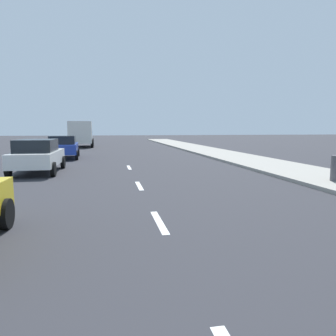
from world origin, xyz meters
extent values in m
plane|color=#2D2D33|center=(0.00, 20.00, 0.00)|extent=(160.00, 160.00, 0.00)
cube|color=#9E998E|center=(7.69, 22.00, 0.07)|extent=(3.60, 80.00, 0.14)
cube|color=white|center=(0.00, 11.23, 0.00)|extent=(0.16, 1.80, 0.01)
cube|color=white|center=(0.00, 15.87, 0.00)|extent=(0.16, 1.80, 0.01)
cube|color=white|center=(0.00, 21.47, 0.00)|extent=(0.16, 1.80, 0.01)
cylinder|color=black|center=(-3.21, 11.33, 0.32)|extent=(0.19, 0.64, 0.64)
cube|color=white|center=(-4.34, 20.31, 0.69)|extent=(1.86, 4.37, 0.64)
cube|color=black|center=(-4.34, 20.09, 1.29)|extent=(1.63, 2.28, 0.56)
cylinder|color=black|center=(-5.24, 21.80, 0.32)|extent=(0.19, 0.64, 0.64)
cylinder|color=black|center=(-3.41, 21.78, 0.32)|extent=(0.19, 0.64, 0.64)
cylinder|color=black|center=(-5.27, 18.84, 0.32)|extent=(0.19, 0.64, 0.64)
cylinder|color=black|center=(-3.44, 18.82, 0.32)|extent=(0.19, 0.64, 0.64)
cube|color=#1E389E|center=(-4.14, 27.71, 0.69)|extent=(2.12, 4.56, 0.64)
cube|color=black|center=(-4.13, 27.49, 1.29)|extent=(1.78, 2.41, 0.56)
cylinder|color=black|center=(-5.16, 29.18, 0.32)|extent=(0.21, 0.65, 0.64)
cylinder|color=black|center=(-3.29, 29.28, 0.32)|extent=(0.21, 0.65, 0.64)
cylinder|color=black|center=(-4.99, 26.14, 0.32)|extent=(0.21, 0.65, 0.64)
cylinder|color=black|center=(-3.12, 26.24, 0.32)|extent=(0.21, 0.65, 0.64)
cube|color=#23478C|center=(-4.07, 43.75, 1.20)|extent=(2.47, 2.42, 1.40)
cube|color=silver|center=(-3.97, 40.76, 1.65)|extent=(2.53, 4.23, 2.30)
cylinder|color=black|center=(-5.26, 43.58, 0.45)|extent=(0.31, 0.91, 0.90)
cylinder|color=black|center=(-2.86, 43.65, 0.45)|extent=(0.31, 0.91, 0.90)
cylinder|color=black|center=(-5.14, 39.68, 0.45)|extent=(0.31, 0.91, 0.90)
cylinder|color=black|center=(-2.74, 39.76, 0.45)|extent=(0.31, 0.91, 0.90)
camera|label=1|loc=(-1.09, 4.30, 2.09)|focal=34.54mm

